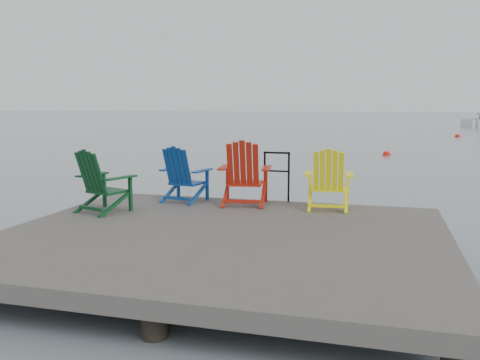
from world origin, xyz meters
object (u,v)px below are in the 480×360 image
(buoy_b, at_px, (387,155))
(chair_green, at_px, (101,181))
(chair_yellow, at_px, (329,179))
(chair_red, at_px, (244,173))
(handrail, at_px, (277,172))
(chair_blue, at_px, (183,174))
(buoy_d, at_px, (458,137))

(buoy_b, bearing_deg, chair_green, -105.45)
(chair_yellow, bearing_deg, chair_green, -165.35)
(chair_red, bearing_deg, buoy_b, 72.44)
(handrail, bearing_deg, chair_green, -146.27)
(chair_blue, height_order, chair_red, chair_red)
(chair_blue, relative_size, buoy_b, 2.65)
(chair_red, xyz_separation_m, buoy_b, (2.55, 15.50, -1.06))
(buoy_b, bearing_deg, chair_yellow, -94.08)
(handrail, distance_m, chair_yellow, 1.09)
(chair_red, bearing_deg, chair_yellow, -7.73)
(buoy_d, bearing_deg, chair_red, -103.72)
(chair_blue, height_order, chair_yellow, chair_yellow)
(chair_blue, height_order, buoy_d, chair_blue)
(chair_green, relative_size, chair_yellow, 1.00)
(chair_green, bearing_deg, chair_yellow, 38.12)
(handrail, bearing_deg, chair_yellow, -26.39)
(chair_red, bearing_deg, chair_blue, 170.93)
(chair_red, distance_m, chair_yellow, 1.44)
(handrail, height_order, buoy_d, handrail)
(chair_green, relative_size, buoy_b, 2.71)
(chair_green, height_order, buoy_b, chair_green)
(chair_blue, xyz_separation_m, chair_yellow, (2.58, -0.00, 0.01))
(chair_red, relative_size, buoy_b, 2.98)
(chair_green, height_order, chair_blue, chair_green)
(chair_green, bearing_deg, buoy_d, 92.42)
(handrail, distance_m, chair_green, 3.05)
(chair_green, xyz_separation_m, chair_red, (2.07, 1.20, 0.05))
(chair_green, distance_m, chair_blue, 1.53)
(chair_green, bearing_deg, buoy_b, 93.61)
(buoy_b, bearing_deg, chair_red, -99.33)
(handrail, distance_m, buoy_d, 31.62)
(buoy_d, bearing_deg, chair_green, -106.64)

